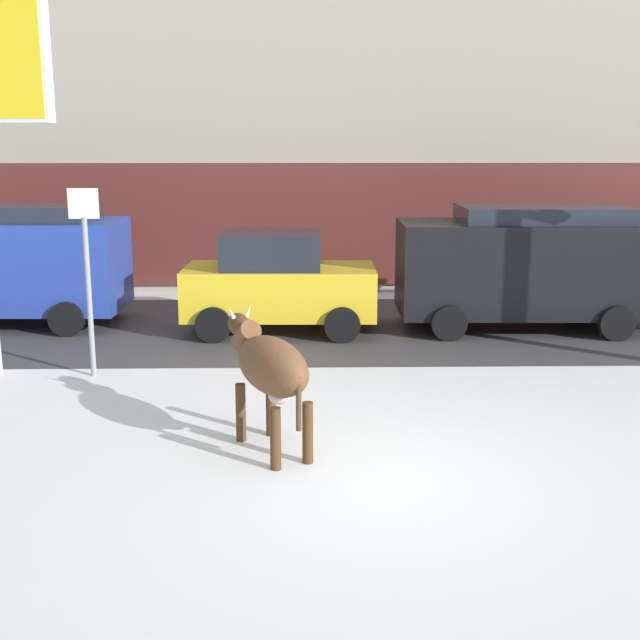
{
  "coord_description": "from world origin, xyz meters",
  "views": [
    {
      "loc": [
        -0.79,
        -7.84,
        3.48
      ],
      "look_at": [
        -0.58,
        2.91,
        1.1
      ],
      "focal_mm": 45.35,
      "sensor_mm": 36.0,
      "label": 1
    }
  ],
  "objects_px": {
    "car_blue_van": "(2,261)",
    "street_sign": "(87,267)",
    "cow_brown": "(270,367)",
    "car_black_van": "(524,264)",
    "car_yellow_hatchback": "(278,283)"
  },
  "relations": [
    {
      "from": "car_black_van",
      "to": "cow_brown",
      "type": "bearing_deg",
      "value": -126.55
    },
    {
      "from": "car_blue_van",
      "to": "car_black_van",
      "type": "bearing_deg",
      "value": -3.08
    },
    {
      "from": "car_black_van",
      "to": "street_sign",
      "type": "bearing_deg",
      "value": -157.56
    },
    {
      "from": "street_sign",
      "to": "car_black_van",
      "type": "bearing_deg",
      "value": 22.44
    },
    {
      "from": "street_sign",
      "to": "cow_brown",
      "type": "bearing_deg",
      "value": -47.45
    },
    {
      "from": "cow_brown",
      "to": "street_sign",
      "type": "height_order",
      "value": "street_sign"
    },
    {
      "from": "car_black_van",
      "to": "street_sign",
      "type": "xyz_separation_m",
      "value": [
        -7.33,
        -3.03,
        0.43
      ]
    },
    {
      "from": "cow_brown",
      "to": "car_black_van",
      "type": "height_order",
      "value": "car_black_van"
    },
    {
      "from": "car_yellow_hatchback",
      "to": "street_sign",
      "type": "height_order",
      "value": "street_sign"
    },
    {
      "from": "cow_brown",
      "to": "car_blue_van",
      "type": "relative_size",
      "value": 0.4
    },
    {
      "from": "car_blue_van",
      "to": "street_sign",
      "type": "height_order",
      "value": "street_sign"
    },
    {
      "from": "street_sign",
      "to": "car_yellow_hatchback",
      "type": "bearing_deg",
      "value": 46.58
    },
    {
      "from": "car_blue_van",
      "to": "car_black_van",
      "type": "relative_size",
      "value": 1.0
    },
    {
      "from": "car_black_van",
      "to": "street_sign",
      "type": "distance_m",
      "value": 7.94
    },
    {
      "from": "car_yellow_hatchback",
      "to": "car_black_van",
      "type": "bearing_deg",
      "value": 1.86
    }
  ]
}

